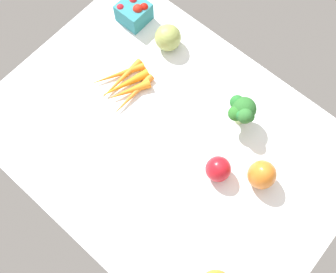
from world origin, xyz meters
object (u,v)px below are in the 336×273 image
bell_pepper_red (218,169)px  berry_basket (134,12)px  broccoli_head (242,111)px  carrot_bunch (125,85)px  heirloom_tomato_green (168,38)px  bell_pepper_orange (262,175)px

bell_pepper_red → berry_basket: (-53.33, 23.65, -0.30)cm
broccoli_head → carrot_bunch: 36.43cm
broccoli_head → berry_basket: (-48.21, 7.04, -3.80)cm
carrot_bunch → heirloom_tomato_green: 20.37cm
heirloom_tomato_green → berry_basket: heirloom_tomato_green is taller
broccoli_head → berry_basket: bearing=171.7°
bell_pepper_red → berry_basket: bearing=156.1°
bell_pepper_red → bell_pepper_orange: bell_pepper_orange is taller
carrot_bunch → bell_pepper_red: (38.30, -2.94, 2.77)cm
carrot_bunch → bell_pepper_red: bearing=-4.4°
broccoli_head → carrot_bunch: (-33.18, -13.67, -6.26)cm
heirloom_tomato_green → berry_basket: bearing=177.9°
heirloom_tomato_green → broccoli_head: bearing=-11.1°
broccoli_head → berry_basket: size_ratio=1.26×
bell_pepper_red → bell_pepper_orange: bearing=31.9°
berry_basket → heirloom_tomato_green: bearing=-2.1°
heirloom_tomato_green → berry_basket: 15.05cm
carrot_bunch → bell_pepper_orange: 48.50cm
heirloom_tomato_green → berry_basket: (-15.03, 0.56, -0.45)cm
bell_pepper_red → bell_pepper_orange: 11.77cm
bell_pepper_red → heirloom_tomato_green: heirloom_tomato_green is taller
carrot_bunch → berry_basket: 25.71cm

